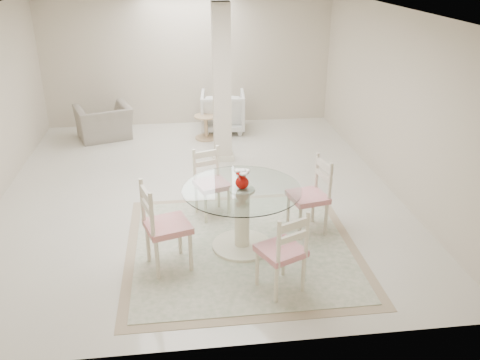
{
  "coord_description": "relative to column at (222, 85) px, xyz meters",
  "views": [
    {
      "loc": [
        -0.24,
        -7.22,
        3.41
      ],
      "look_at": [
        0.46,
        -1.57,
        0.85
      ],
      "focal_mm": 38.0,
      "sensor_mm": 36.0,
      "label": 1
    }
  ],
  "objects": [
    {
      "name": "side_table",
      "position": [
        -0.23,
        1.11,
        -1.13
      ],
      "size": [
        0.46,
        0.46,
        0.48
      ],
      "color": "#D5B183",
      "rests_on": "ground"
    },
    {
      "name": "area_rug",
      "position": [
        -0.04,
        -3.07,
        -1.34
      ],
      "size": [
        2.89,
        2.89,
        0.02
      ],
      "color": "tan",
      "rests_on": "ground"
    },
    {
      "name": "recliner_taupe",
      "position": [
        -2.24,
        1.38,
        -1.02
      ],
      "size": [
        1.25,
        1.17,
        0.66
      ],
      "primitive_type": "imported",
      "rotation": [
        0.0,
        0.0,
        3.47
      ],
      "color": "gray",
      "rests_on": "ground"
    },
    {
      "name": "dining_chair_south",
      "position": [
        0.29,
        -4.03,
        -0.77
      ],
      "size": [
        0.58,
        0.58,
        1.1
      ],
      "rotation": [
        0.0,
        0.0,
        3.57
      ],
      "color": "#EFE5C4",
      "rests_on": "ground"
    },
    {
      "name": "armchair_white",
      "position": [
        0.15,
        1.58,
        -0.94
      ],
      "size": [
        0.95,
        0.98,
        0.82
      ],
      "primitive_type": "imported",
      "rotation": [
        0.0,
        0.0,
        3.05
      ],
      "color": "white",
      "rests_on": "ground"
    },
    {
      "name": "dining_table",
      "position": [
        -0.04,
        -3.07,
        -0.93
      ],
      "size": [
        1.43,
        1.43,
        0.83
      ],
      "rotation": [
        0.0,
        0.0,
        0.33
      ],
      "color": "#F0E5C5",
      "rests_on": "ground"
    },
    {
      "name": "dining_chair_east",
      "position": [
        0.93,
        -2.75,
        -0.75
      ],
      "size": [
        0.54,
        0.54,
        1.14
      ],
      "rotation": [
        0.0,
        0.0,
        -1.36
      ],
      "color": "beige",
      "rests_on": "ground"
    },
    {
      "name": "dining_chair_west",
      "position": [
        -1.02,
        -3.4,
        -0.71
      ],
      "size": [
        0.61,
        0.61,
        1.21
      ],
      "rotation": [
        0.0,
        0.0,
        1.87
      ],
      "color": "beige",
      "rests_on": "ground"
    },
    {
      "name": "red_vase",
      "position": [
        -0.04,
        -3.07,
        -0.4
      ],
      "size": [
        0.19,
        0.18,
        0.25
      ],
      "color": "#AA0A05",
      "rests_on": "dining_table"
    },
    {
      "name": "room_shell",
      "position": [
        -0.5,
        -1.3,
        0.51
      ],
      "size": [
        6.02,
        7.02,
        2.71
      ],
      "color": "beige",
      "rests_on": "ground"
    },
    {
      "name": "ground",
      "position": [
        -0.5,
        -1.3,
        -1.35
      ],
      "size": [
        7.0,
        7.0,
        0.0
      ],
      "primitive_type": "plane",
      "color": "silver",
      "rests_on": "ground"
    },
    {
      "name": "dining_chair_north",
      "position": [
        -0.37,
        -2.1,
        -0.79
      ],
      "size": [
        0.54,
        0.54,
        1.06
      ],
      "rotation": [
        0.0,
        0.0,
        0.33
      ],
      "color": "#F1EBC6",
      "rests_on": "ground"
    },
    {
      "name": "column",
      "position": [
        0.0,
        0.0,
        0.0
      ],
      "size": [
        0.3,
        0.3,
        2.7
      ],
      "primitive_type": "cube",
      "color": "beige",
      "rests_on": "ground"
    }
  ]
}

